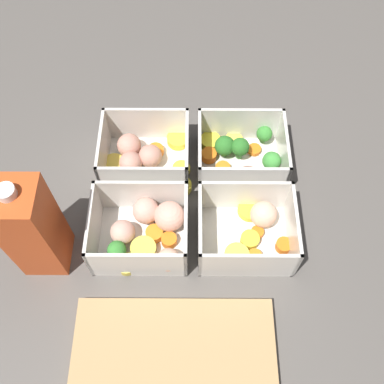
{
  "coord_description": "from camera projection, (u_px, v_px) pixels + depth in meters",
  "views": [
    {
      "loc": [
        -0.0,
        0.37,
        0.66
      ],
      "look_at": [
        0.0,
        0.0,
        0.03
      ],
      "focal_mm": 42.0,
      "sensor_mm": 36.0,
      "label": 1
    }
  ],
  "objects": [
    {
      "name": "container_near_right",
      "position": [
        144.0,
        157.0,
        0.77
      ],
      "size": [
        0.16,
        0.14,
        0.08
      ],
      "color": "silver",
      "rests_on": "ground_plane"
    },
    {
      "name": "container_near_left",
      "position": [
        240.0,
        155.0,
        0.77
      ],
      "size": [
        0.15,
        0.13,
        0.08
      ],
      "color": "silver",
      "rests_on": "ground_plane"
    },
    {
      "name": "ground_plane",
      "position": [
        192.0,
        200.0,
        0.75
      ],
      "size": [
        4.0,
        4.0,
        0.0
      ],
      "primitive_type": "plane",
      "color": "#56514C"
    },
    {
      "name": "container_far_left",
      "position": [
        249.0,
        230.0,
        0.7
      ],
      "size": [
        0.15,
        0.13,
        0.08
      ],
      "color": "silver",
      "rests_on": "ground_plane"
    },
    {
      "name": "container_far_right",
      "position": [
        145.0,
        230.0,
        0.69
      ],
      "size": [
        0.15,
        0.14,
        0.08
      ],
      "color": "silver",
      "rests_on": "ground_plane"
    },
    {
      "name": "juice_carton",
      "position": [
        31.0,
        228.0,
        0.62
      ],
      "size": [
        0.07,
        0.07,
        0.2
      ],
      "color": "#D14C1E",
      "rests_on": "ground_plane"
    },
    {
      "name": "cutting_board",
      "position": [
        173.0,
        365.0,
        0.61
      ],
      "size": [
        0.28,
        0.18,
        0.02
      ],
      "color": "tan",
      "rests_on": "ground_plane"
    }
  ]
}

